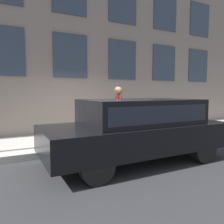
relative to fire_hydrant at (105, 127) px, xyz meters
The scene contains 6 objects.
ground_plane 0.84m from the fire_hydrant, 130.35° to the left, with size 80.00×80.00×0.00m, color #2D2D30.
sidewalk 1.10m from the fire_hydrant, 26.95° to the left, with size 2.44×60.00×0.17m.
building_facade 4.15m from the fire_hydrant, 11.04° to the left, with size 0.33×40.00×8.21m.
fire_hydrant is the anchor object (origin of this frame).
person 0.77m from the fire_hydrant, 76.23° to the right, with size 0.41×0.27×1.68m.
parked_truck_black_near 1.60m from the fire_hydrant, behind, with size 1.85×4.45×1.50m.
Camera 1 is at (-5.55, 2.38, 1.66)m, focal length 35.00 mm.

